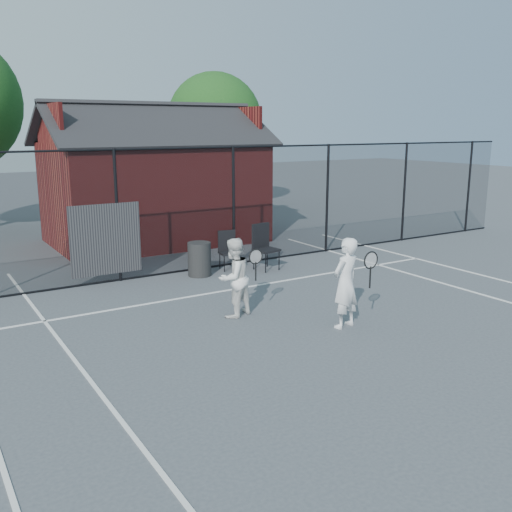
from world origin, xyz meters
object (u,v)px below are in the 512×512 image
clubhouse (154,189)px  player_front (346,283)px  waste_bin (199,259)px  player_back (234,278)px  chair_right (266,248)px  chair_left (229,251)px

clubhouse → player_front: (-0.15, -9.09, -0.80)m
clubhouse → waste_bin: bearing=-99.4°
player_back → chair_right: 3.60m
chair_left → chair_right: 0.92m
player_back → chair_right: (2.43, 2.65, -0.19)m
player_back → chair_left: size_ratio=1.58×
player_front → chair_right: player_front is taller
clubhouse → chair_left: size_ratio=6.95×
player_front → chair_left: 4.71m
player_front → waste_bin: bearing=97.4°
player_front → waste_bin: 4.61m
clubhouse → player_front: 9.13m
player_back → waste_bin: size_ratio=1.84×
player_back → waste_bin: bearing=75.6°
waste_bin → player_front: bearing=-82.6°
player_back → waste_bin: player_back is taller
player_back → clubhouse: bearing=78.6°
clubhouse → player_front: clubhouse is taller
clubhouse → waste_bin: size_ratio=8.10×
clubhouse → chair_left: clubhouse is taller
player_back → chair_left: 3.57m
player_back → chair_left: player_back is taller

